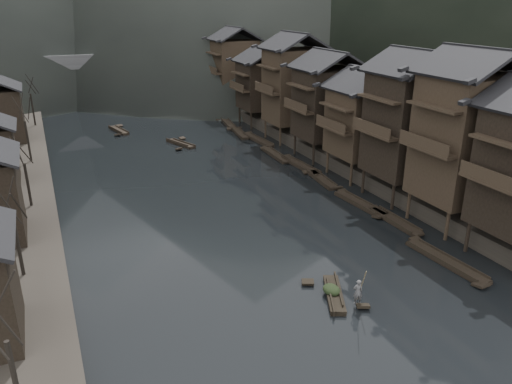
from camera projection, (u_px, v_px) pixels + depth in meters
water at (273, 255)px, 39.03m from camera, size 300.00×300.00×0.00m
right_bank at (357, 109)px, 85.95m from camera, size 40.00×200.00×1.80m
stilt_houses at (339, 90)px, 58.32m from camera, size 9.00×67.60×15.43m
bare_trees at (23, 142)px, 47.38m from camera, size 3.37×64.20×6.75m
moored_sampans at (277, 153)px, 63.94m from camera, size 3.16×68.85×0.47m
midriver_boats at (155, 126)px, 77.28m from camera, size 12.67×27.76×0.45m
stone_bridge at (117, 72)px, 98.65m from camera, size 40.00×6.00×9.00m
hero_sampan at (334, 294)px, 33.50m from camera, size 2.85×4.85×0.44m
cargo_heap at (332, 285)px, 33.44m from camera, size 1.09×1.43×0.66m
boatman at (358, 289)px, 32.03m from camera, size 0.73×0.58×1.76m
bamboo_pole at (364, 251)px, 31.12m from camera, size 0.81×1.87×3.65m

